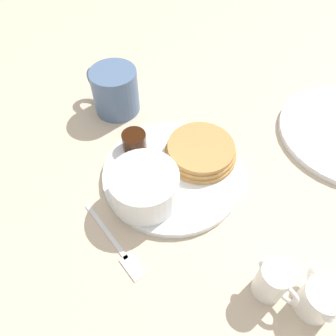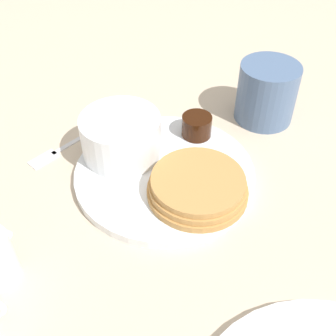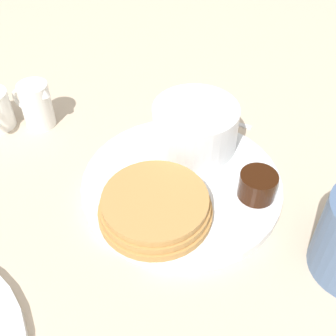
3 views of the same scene
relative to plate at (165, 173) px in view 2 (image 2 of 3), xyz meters
The scene contains 8 objects.
ground_plane 0.01m from the plate, ahead, with size 4.00×4.00×0.00m, color #C6B299.
plate is the anchor object (origin of this frame).
pancake_stack 0.06m from the plate, 164.50° to the left, with size 0.12×0.12×0.03m.
bowl 0.08m from the plate, ahead, with size 0.11×0.11×0.06m.
syrup_cup 0.09m from the plate, 87.50° to the right, with size 0.04×0.04×0.03m.
butter_ramekin 0.09m from the plate, ahead, with size 0.04×0.04×0.04m.
coffee_mug 0.21m from the plate, 107.30° to the right, with size 0.09×0.12×0.09m.
fork 0.16m from the plate, ahead, with size 0.04×0.15×0.00m.
Camera 2 is at (-0.21, 0.34, 0.39)m, focal length 45.00 mm.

